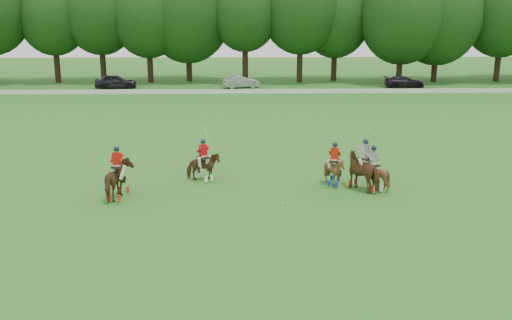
{
  "coord_description": "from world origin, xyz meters",
  "views": [
    {
      "loc": [
        -0.5,
        -21.94,
        8.11
      ],
      "look_at": [
        0.17,
        4.2,
        1.4
      ],
      "focal_mm": 40.0,
      "sensor_mm": 36.0,
      "label": 1
    }
  ],
  "objects_px": {
    "polo_red_b": "(203,166)",
    "polo_stripe_a": "(364,171)",
    "car_mid": "(241,82)",
    "polo_stripe_b": "(373,175)",
    "polo_red_c": "(334,170)",
    "polo_ball": "(283,203)",
    "polo_red_a": "(118,180)",
    "car_left": "(116,81)",
    "car_right": "(404,82)"
  },
  "relations": [
    {
      "from": "polo_red_b",
      "to": "polo_stripe_b",
      "type": "bearing_deg",
      "value": -13.26
    },
    {
      "from": "car_mid",
      "to": "polo_stripe_b",
      "type": "distance_m",
      "value": 39.28
    },
    {
      "from": "car_right",
      "to": "polo_red_a",
      "type": "bearing_deg",
      "value": 150.09
    },
    {
      "from": "polo_ball",
      "to": "polo_stripe_b",
      "type": "bearing_deg",
      "value": 23.89
    },
    {
      "from": "polo_stripe_a",
      "to": "car_left",
      "type": "bearing_deg",
      "value": 117.24
    },
    {
      "from": "car_left",
      "to": "polo_red_c",
      "type": "xyz_separation_m",
      "value": [
        18.58,
        -37.89,
        -0.03
      ]
    },
    {
      "from": "polo_red_a",
      "to": "polo_ball",
      "type": "xyz_separation_m",
      "value": [
        7.34,
        -1.03,
        -0.84
      ]
    },
    {
      "from": "polo_stripe_a",
      "to": "polo_stripe_b",
      "type": "bearing_deg",
      "value": -23.63
    },
    {
      "from": "polo_red_a",
      "to": "polo_red_c",
      "type": "height_order",
      "value": "polo_red_a"
    },
    {
      "from": "polo_red_c",
      "to": "polo_ball",
      "type": "height_order",
      "value": "polo_red_c"
    },
    {
      "from": "car_left",
      "to": "car_right",
      "type": "distance_m",
      "value": 32.61
    },
    {
      "from": "car_right",
      "to": "car_mid",
      "type": "bearing_deg",
      "value": 91.33
    },
    {
      "from": "car_left",
      "to": "car_right",
      "type": "bearing_deg",
      "value": -99.11
    },
    {
      "from": "car_mid",
      "to": "polo_ball",
      "type": "bearing_deg",
      "value": 166.16
    },
    {
      "from": "car_mid",
      "to": "polo_red_c",
      "type": "xyz_separation_m",
      "value": [
        4.52,
        -37.89,
        0.08
      ]
    },
    {
      "from": "car_mid",
      "to": "polo_red_b",
      "type": "bearing_deg",
      "value": 160.69
    },
    {
      "from": "car_left",
      "to": "polo_red_b",
      "type": "distance_m",
      "value": 38.85
    },
    {
      "from": "polo_red_b",
      "to": "polo_stripe_b",
      "type": "relative_size",
      "value": 1.22
    },
    {
      "from": "polo_red_c",
      "to": "polo_stripe_b",
      "type": "height_order",
      "value": "polo_stripe_b"
    },
    {
      "from": "car_right",
      "to": "polo_stripe_b",
      "type": "relative_size",
      "value": 2.06
    },
    {
      "from": "car_right",
      "to": "polo_ball",
      "type": "bearing_deg",
      "value": 158.99
    },
    {
      "from": "polo_red_a",
      "to": "polo_ball",
      "type": "bearing_deg",
      "value": -7.98
    },
    {
      "from": "car_mid",
      "to": "car_right",
      "type": "distance_m",
      "value": 18.55
    },
    {
      "from": "car_right",
      "to": "polo_stripe_a",
      "type": "xyz_separation_m",
      "value": [
        -12.72,
        -38.64,
        0.26
      ]
    },
    {
      "from": "car_mid",
      "to": "polo_stripe_b",
      "type": "xyz_separation_m",
      "value": [
        6.19,
        -38.79,
        0.09
      ]
    },
    {
      "from": "polo_red_a",
      "to": "polo_ball",
      "type": "distance_m",
      "value": 7.46
    },
    {
      "from": "polo_red_a",
      "to": "polo_stripe_a",
      "type": "distance_m",
      "value": 11.41
    },
    {
      "from": "polo_red_b",
      "to": "car_mid",
      "type": "bearing_deg",
      "value": 87.08
    },
    {
      "from": "car_right",
      "to": "polo_red_b",
      "type": "relative_size",
      "value": 1.69
    },
    {
      "from": "polo_red_b",
      "to": "polo_stripe_b",
      "type": "xyz_separation_m",
      "value": [
        8.07,
        -1.9,
        0.03
      ]
    },
    {
      "from": "car_mid",
      "to": "polo_red_b",
      "type": "relative_size",
      "value": 1.55
    },
    {
      "from": "car_mid",
      "to": "polo_stripe_b",
      "type": "bearing_deg",
      "value": 172.67
    },
    {
      "from": "polo_ball",
      "to": "polo_red_a",
      "type": "bearing_deg",
      "value": 172.02
    },
    {
      "from": "car_right",
      "to": "polo_stripe_b",
      "type": "xyz_separation_m",
      "value": [
        -12.36,
        -38.79,
        0.12
      ]
    },
    {
      "from": "polo_ball",
      "to": "polo_red_c",
      "type": "bearing_deg",
      "value": 46.41
    },
    {
      "from": "polo_red_b",
      "to": "polo_stripe_a",
      "type": "height_order",
      "value": "polo_stripe_a"
    },
    {
      "from": "polo_red_b",
      "to": "polo_red_c",
      "type": "xyz_separation_m",
      "value": [
        6.4,
        -1.0,
        0.02
      ]
    },
    {
      "from": "polo_red_c",
      "to": "polo_stripe_b",
      "type": "relative_size",
      "value": 0.99
    },
    {
      "from": "car_left",
      "to": "polo_ball",
      "type": "bearing_deg",
      "value": -167.81
    },
    {
      "from": "polo_red_b",
      "to": "car_left",
      "type": "bearing_deg",
      "value": 108.27
    },
    {
      "from": "car_left",
      "to": "polo_red_b",
      "type": "relative_size",
      "value": 1.74
    },
    {
      "from": "car_right",
      "to": "polo_ball",
      "type": "distance_m",
      "value": 44.04
    },
    {
      "from": "car_left",
      "to": "polo_red_c",
      "type": "relative_size",
      "value": 2.15
    },
    {
      "from": "polo_stripe_b",
      "to": "polo_stripe_a",
      "type": "bearing_deg",
      "value": 156.37
    },
    {
      "from": "car_mid",
      "to": "polo_red_c",
      "type": "height_order",
      "value": "polo_red_c"
    },
    {
      "from": "car_left",
      "to": "polo_stripe_b",
      "type": "bearing_deg",
      "value": -161.54
    },
    {
      "from": "polo_ball",
      "to": "car_left",
      "type": "bearing_deg",
      "value": 111.3
    },
    {
      "from": "polo_red_c",
      "to": "polo_ball",
      "type": "bearing_deg",
      "value": -133.59
    },
    {
      "from": "car_left",
      "to": "car_right",
      "type": "height_order",
      "value": "car_left"
    },
    {
      "from": "car_left",
      "to": "car_mid",
      "type": "xyz_separation_m",
      "value": [
        14.06,
        0.0,
        -0.11
      ]
    }
  ]
}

